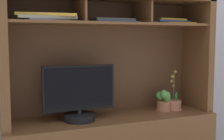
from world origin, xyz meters
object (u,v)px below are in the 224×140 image
object	(u,v)px
tv_monitor	(79,97)
magazine_stack_left	(46,17)
magazine_stack_centre	(113,21)
potted_orchid	(173,104)
magazine_stack_right	(167,22)
potted_fern	(164,101)
media_console	(112,132)

from	to	relation	value
tv_monitor	magazine_stack_left	bearing A→B (deg)	-175.11
magazine_stack_centre	tv_monitor	bearing A→B (deg)	-170.76
potted_orchid	magazine_stack_centre	distance (m)	0.91
tv_monitor	magazine_stack_centre	xyz separation A→B (m)	(0.30, 0.05, 0.58)
potted_orchid	magazine_stack_right	world-z (taller)	magazine_stack_right
magazine_stack_left	magazine_stack_centre	bearing A→B (deg)	7.29
potted_fern	magazine_stack_right	size ratio (longest dim) A/B	0.41
potted_orchid	magazine_stack_right	xyz separation A→B (m)	(-0.07, 0.01, 0.71)
media_console	magazine_stack_centre	world-z (taller)	media_console
potted_orchid	potted_fern	bearing A→B (deg)	179.69
magazine_stack_centre	magazine_stack_right	xyz separation A→B (m)	(0.50, 0.01, 0.00)
potted_fern	magazine_stack_left	size ratio (longest dim) A/B	0.44
tv_monitor	media_console	bearing A→B (deg)	7.72
media_console	potted_fern	bearing A→B (deg)	0.70
magazine_stack_left	magazine_stack_right	xyz separation A→B (m)	(1.04, 0.08, -0.01)
potted_fern	magazine_stack_left	bearing A→B (deg)	-176.34
media_console	magazine_stack_right	distance (m)	1.04
potted_orchid	potted_fern	world-z (taller)	potted_orchid
tv_monitor	magazine_stack_right	xyz separation A→B (m)	(0.79, 0.05, 0.59)
media_console	magazine_stack_left	distance (m)	1.05
potted_orchid	magazine_stack_left	distance (m)	1.33
tv_monitor	magazine_stack_left	distance (m)	0.64
tv_monitor	potted_orchid	world-z (taller)	tv_monitor
tv_monitor	magazine_stack_left	size ratio (longest dim) A/B	1.30
magazine_stack_left	magazine_stack_right	size ratio (longest dim) A/B	0.95
potted_fern	magazine_stack_left	distance (m)	1.23
media_console	magazine_stack_right	xyz separation A→B (m)	(0.51, 0.02, 0.90)
media_console	magazine_stack_left	bearing A→B (deg)	-173.59
potted_fern	magazine_stack_centre	size ratio (longest dim) A/B	0.50
potted_fern	magazine_stack_centre	xyz separation A→B (m)	(-0.47, 0.00, 0.68)
tv_monitor	magazine_stack_right	world-z (taller)	magazine_stack_right
magazine_stack_right	potted_fern	bearing A→B (deg)	-155.64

